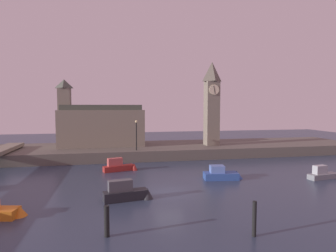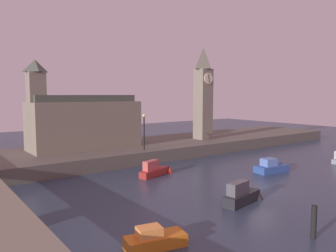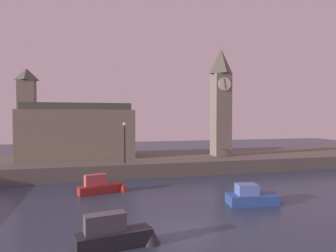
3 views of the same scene
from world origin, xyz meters
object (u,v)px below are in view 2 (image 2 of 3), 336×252
clock_tower (203,92)px  boat_patrol_orange (161,238)px  mooring_post_left (314,222)px  boat_tour_blue (273,167)px  boat_barge_dark (243,195)px  parliament_hall (81,122)px  streetlamp (144,128)px  boat_dinghy_red (156,170)px

clock_tower → boat_patrol_orange: size_ratio=3.31×
mooring_post_left → boat_tour_blue: (11.83, 11.10, -0.43)m
boat_tour_blue → boat_barge_dark: boat_barge_dark is taller
mooring_post_left → boat_barge_dark: bearing=76.3°
boat_barge_dark → clock_tower: bearing=54.3°
parliament_hall → mooring_post_left: parliament_hall is taller
parliament_hall → boat_barge_dark: bearing=-81.7°
boat_barge_dark → boat_patrol_orange: (-8.88, -1.99, -0.19)m
streetlamp → boat_tour_blue: (8.25, -11.81, -3.61)m
boat_tour_blue → boat_dinghy_red: (-10.63, 5.95, 0.04)m
boat_tour_blue → boat_patrol_orange: size_ratio=1.11×
boat_dinghy_red → boat_barge_dark: (0.34, -10.73, 0.08)m
clock_tower → boat_tour_blue: bearing=-104.7°
boat_dinghy_red → clock_tower: bearing=31.8°
parliament_hall → streetlamp: bearing=-46.8°
parliament_hall → boat_tour_blue: size_ratio=2.93×
streetlamp → boat_barge_dark: bearing=-97.0°
clock_tower → boat_tour_blue: (-3.93, -14.97, -7.82)m
mooring_post_left → boat_patrol_orange: size_ratio=0.47×
mooring_post_left → boat_tour_blue: bearing=43.2°
boat_dinghy_red → boat_patrol_orange: bearing=-123.9°
clock_tower → boat_dinghy_red: 18.82m
boat_barge_dark → boat_patrol_orange: size_ratio=1.06×
parliament_hall → streetlamp: size_ratio=3.06×
streetlamp → boat_patrol_orange: 21.87m
mooring_post_left → streetlamp: bearing=81.1°
clock_tower → mooring_post_left: size_ratio=7.10×
parliament_hall → boat_tour_blue: 22.47m
streetlamp → boat_patrol_orange: bearing=-120.4°
streetlamp → boat_dinghy_red: bearing=-112.1°
clock_tower → boat_barge_dark: 25.54m
boat_tour_blue → boat_dinghy_red: bearing=150.8°
boat_patrol_orange → streetlamp: bearing=59.6°
clock_tower → boat_patrol_orange: 32.70m
boat_dinghy_red → boat_barge_dark: bearing=-88.2°
clock_tower → streetlamp: size_ratio=3.12×
boat_tour_blue → boat_patrol_orange: boat_tour_blue is taller
parliament_hall → mooring_post_left: size_ratio=6.97×
parliament_hall → boat_barge_dark: 22.83m
boat_patrol_orange → boat_dinghy_red: bearing=56.1°
mooring_post_left → boat_dinghy_red: size_ratio=0.43×
streetlamp → boat_patrol_orange: (-10.92, -18.59, -3.69)m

